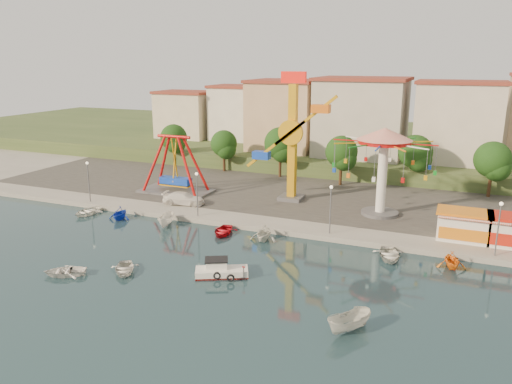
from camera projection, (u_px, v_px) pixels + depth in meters
The scene contains 35 objects.
ground at pixel (205, 273), 44.70m from camera, with size 200.00×200.00×0.00m, color #132936.
quay_deck at pixel (353, 153), 99.85m from camera, with size 200.00×100.00×0.60m, color #9E998E.
asphalt_pad at pixel (305, 189), 71.27m from camera, with size 90.00×28.00×0.01m, color #4C4944.
hill_terrace at pixel (358, 144), 104.00m from camera, with size 200.00×60.00×3.00m, color #384C26.
pirate_ship_ride at pixel (175, 165), 68.70m from camera, with size 10.00×5.00×8.00m.
kamikaze_tower at pixel (295, 141), 63.57m from camera, with size 8.00×3.10×16.50m.
wave_swinger at pixel (384, 152), 57.64m from camera, with size 11.60×11.60×10.40m.
booth_left at pixel (464, 225), 50.94m from camera, with size 5.40×3.78×3.08m.
lamp_post_0 at pixel (89, 183), 64.47m from camera, with size 0.14×0.14×5.00m, color #59595E.
lamp_post_1 at pixel (197, 195), 58.48m from camera, with size 0.14×0.14×5.00m, color #59595E.
lamp_post_2 at pixel (330, 211), 52.49m from camera, with size 0.14×0.14×5.00m, color #59595E.
lamp_post_3 at pixel (498, 230), 46.50m from camera, with size 0.14×0.14×5.00m, color #59595E.
tree_0 at pixel (174, 138), 85.97m from camera, with size 4.60×4.60×7.19m.
tree_1 at pixel (224, 144), 81.64m from camera, with size 4.35×4.35×6.80m.
tree_2 at pixel (280, 143), 77.32m from camera, with size 5.02×5.02×7.85m.
tree_3 at pixel (342, 152), 72.38m from camera, with size 4.68×4.68×7.32m.
tree_4 at pixel (415, 152), 71.25m from camera, with size 4.86×4.86×7.60m.
tree_5 at pixel (493, 160), 65.90m from camera, with size 4.83×4.83×7.54m.
building_0 at pixel (165, 111), 95.93m from camera, with size 9.26×9.53×11.87m, color beige.
building_1 at pixel (234, 119), 96.58m from camera, with size 12.33×9.01×8.63m, color silver.
building_2 at pixel (299, 115), 91.83m from camera, with size 11.95×9.28×11.23m, color tan.
building_3 at pixel (371, 126), 84.12m from camera, with size 12.59×10.50×9.20m, color beige.
building_4 at pixel (458, 128), 82.10m from camera, with size 10.75×9.23×9.24m, color beige.
cabin_motorboat at pixel (221, 271), 44.05m from camera, with size 4.91×3.63×1.62m.
rowboat_a at pixel (124, 269), 44.70m from camera, with size 2.51×3.51×0.73m, color silver.
rowboat_b at pixel (65, 271), 44.19m from camera, with size 2.61×3.65×0.76m, color white.
skiff at pixel (349, 322), 34.84m from camera, with size 1.46×3.89×1.50m, color silver.
van at pixel (184, 198), 63.59m from camera, with size 2.17×5.34×1.55m, color white.
moored_boat_0 at pixel (87, 211), 61.50m from camera, with size 2.73×3.83×0.79m, color white.
moored_boat_1 at pixel (120, 213), 59.54m from camera, with size 2.61×3.03×1.60m, color #1636C4.
moored_boat_2 at pixel (166, 220), 57.12m from camera, with size 1.39×3.68×1.42m, color white.
moored_boat_3 at pixel (223, 231), 54.49m from camera, with size 2.69×3.77×0.78m, color #B80E1A.
moored_boat_4 at pixel (264, 233), 52.56m from camera, with size 2.85×3.30×1.74m, color silver.
moored_boat_6 at pixel (389, 255), 47.81m from camera, with size 2.89×4.05×0.84m, color silver.
moored_boat_7 at pixel (452, 260), 45.63m from camera, with size 2.59×3.00×1.58m, color orange.
Camera 1 is at (20.23, -36.32, 18.55)m, focal length 35.00 mm.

